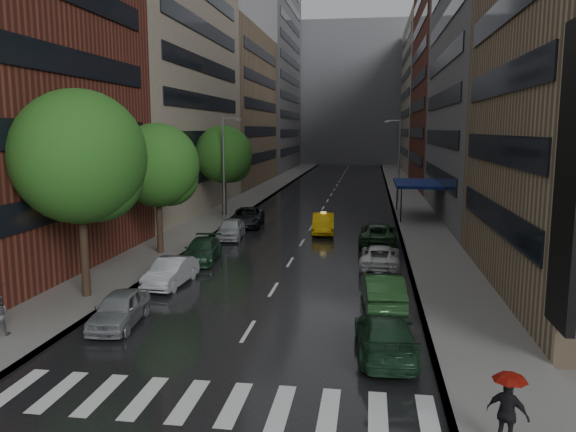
% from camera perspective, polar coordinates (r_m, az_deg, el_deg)
% --- Properties ---
extents(ground, '(220.00, 220.00, 0.00)m').
position_cam_1_polar(ground, '(19.50, -6.70, -15.63)').
color(ground, gray).
rests_on(ground, ground).
extents(road, '(14.00, 140.00, 0.01)m').
position_cam_1_polar(road, '(67.77, 4.29, 1.98)').
color(road, black).
rests_on(road, ground).
extents(sidewalk_left, '(4.00, 140.00, 0.15)m').
position_cam_1_polar(sidewalk_left, '(68.97, -3.19, 2.17)').
color(sidewalk_left, gray).
rests_on(sidewalk_left, ground).
extents(sidewalk_right, '(4.00, 140.00, 0.15)m').
position_cam_1_polar(sidewalk_right, '(67.73, 11.91, 1.87)').
color(sidewalk_right, gray).
rests_on(sidewalk_right, ground).
extents(crosswalk, '(13.15, 2.80, 0.01)m').
position_cam_1_polar(crosswalk, '(17.71, -7.80, -18.26)').
color(crosswalk, silver).
rests_on(crosswalk, ground).
extents(buildings_left, '(8.00, 108.00, 38.00)m').
position_cam_1_polar(buildings_left, '(78.83, -6.39, 14.55)').
color(buildings_left, maroon).
rests_on(buildings_left, ground).
extents(buildings_right, '(8.05, 109.10, 36.00)m').
position_cam_1_polar(buildings_right, '(74.86, 16.69, 13.81)').
color(buildings_right, '#937A5B').
rests_on(buildings_right, ground).
extents(building_far, '(40.00, 14.00, 32.00)m').
position_cam_1_polar(building_far, '(135.44, 6.48, 12.13)').
color(building_far, slate).
rests_on(building_far, ground).
extents(tree_near, '(6.21, 6.21, 9.90)m').
position_cam_1_polar(tree_near, '(27.76, -20.45, 5.64)').
color(tree_near, '#382619').
rests_on(tree_near, ground).
extents(tree_mid, '(5.30, 5.30, 8.45)m').
position_cam_1_polar(tree_mid, '(36.54, -13.11, 5.03)').
color(tree_mid, '#382619').
rests_on(tree_mid, ground).
extents(tree_far, '(5.27, 5.27, 8.41)m').
position_cam_1_polar(tree_far, '(51.95, -6.57, 6.23)').
color(tree_far, '#382619').
rests_on(tree_far, ground).
extents(taxi, '(1.96, 4.82, 1.55)m').
position_cam_1_polar(taxi, '(43.78, 3.61, -0.76)').
color(taxi, yellow).
rests_on(taxi, ground).
extents(parked_cars_left, '(3.07, 29.35, 1.54)m').
position_cam_1_polar(parked_cars_left, '(37.72, -7.40, -2.44)').
color(parked_cars_left, gray).
rests_on(parked_cars_left, ground).
extents(parked_cars_right, '(2.73, 25.15, 1.60)m').
position_cam_1_polar(parked_cars_right, '(31.03, 9.39, -4.92)').
color(parked_cars_right, '#193922').
rests_on(parked_cars_right, ground).
extents(ped_red_umbrella, '(1.12, 0.92, 2.01)m').
position_cam_1_polar(ped_red_umbrella, '(15.65, 21.49, -17.28)').
color(ped_red_umbrella, black).
rests_on(ped_red_umbrella, sidewalk_right).
extents(street_lamp_left, '(1.74, 0.22, 9.00)m').
position_cam_1_polar(street_lamp_left, '(48.84, -6.46, 5.05)').
color(street_lamp_left, gray).
rests_on(street_lamp_left, sidewalk_left).
extents(street_lamp_right, '(1.74, 0.22, 9.00)m').
position_cam_1_polar(street_lamp_right, '(62.27, 11.15, 5.74)').
color(street_lamp_right, gray).
rests_on(street_lamp_right, sidewalk_right).
extents(awning, '(4.00, 8.00, 3.12)m').
position_cam_1_polar(awning, '(52.52, 12.98, 3.22)').
color(awning, navy).
rests_on(awning, sidewalk_right).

